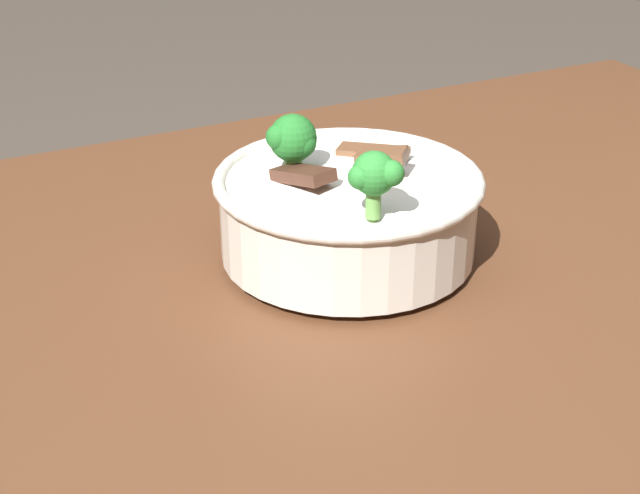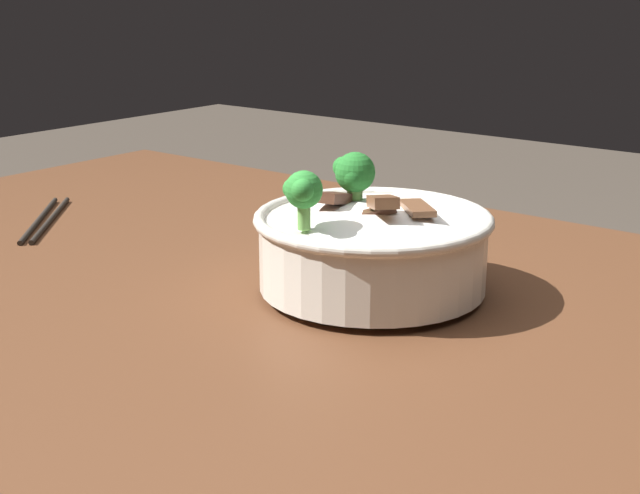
% 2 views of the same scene
% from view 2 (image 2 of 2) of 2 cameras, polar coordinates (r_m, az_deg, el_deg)
% --- Properties ---
extents(dining_table, '(1.51, 0.95, 0.75)m').
position_cam_2_polar(dining_table, '(0.97, -2.62, -7.51)').
color(dining_table, '#56331E').
rests_on(dining_table, ground).
extents(rice_bowl, '(0.25, 0.25, 0.15)m').
position_cam_2_polar(rice_bowl, '(0.93, 3.36, 0.38)').
color(rice_bowl, silver).
rests_on(rice_bowl, dining_table).
extents(chopsticks_pair, '(0.17, 0.18, 0.01)m').
position_cam_2_polar(chopsticks_pair, '(1.28, -17.34, 1.71)').
color(chopsticks_pair, '#28231E').
rests_on(chopsticks_pair, dining_table).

